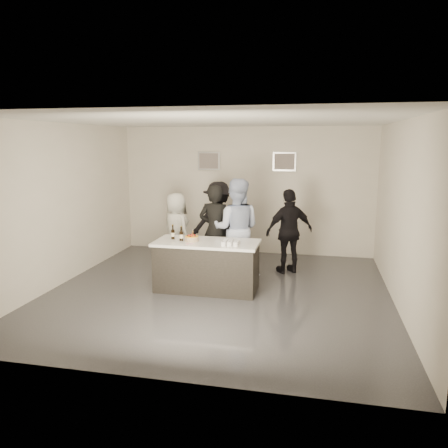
# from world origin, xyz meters

# --- Properties ---
(floor) EXTENTS (6.00, 6.00, 0.00)m
(floor) POSITION_xyz_m (0.00, 0.00, 0.00)
(floor) COLOR #3D3D42
(floor) RESTS_ON ground
(ceiling) EXTENTS (6.00, 6.00, 0.00)m
(ceiling) POSITION_xyz_m (0.00, 0.00, 3.00)
(ceiling) COLOR white
(wall_back) EXTENTS (6.00, 0.04, 3.00)m
(wall_back) POSITION_xyz_m (0.00, 3.00, 1.50)
(wall_back) COLOR silver
(wall_back) RESTS_ON ground
(wall_front) EXTENTS (6.00, 0.04, 3.00)m
(wall_front) POSITION_xyz_m (0.00, -3.00, 1.50)
(wall_front) COLOR silver
(wall_front) RESTS_ON ground
(wall_left) EXTENTS (0.04, 6.00, 3.00)m
(wall_left) POSITION_xyz_m (-3.00, 0.00, 1.50)
(wall_left) COLOR silver
(wall_left) RESTS_ON ground
(wall_right) EXTENTS (0.04, 6.00, 3.00)m
(wall_right) POSITION_xyz_m (3.00, 0.00, 1.50)
(wall_right) COLOR silver
(wall_right) RESTS_ON ground
(picture_left) EXTENTS (0.54, 0.04, 0.44)m
(picture_left) POSITION_xyz_m (-0.90, 2.97, 2.20)
(picture_left) COLOR #B2B2B7
(picture_left) RESTS_ON wall_back
(picture_right) EXTENTS (0.54, 0.04, 0.44)m
(picture_right) POSITION_xyz_m (0.90, 2.97, 2.20)
(picture_right) COLOR #B2B2B7
(picture_right) RESTS_ON wall_back
(bar_counter) EXTENTS (1.86, 0.86, 0.90)m
(bar_counter) POSITION_xyz_m (-0.23, 0.09, 0.45)
(bar_counter) COLOR white
(bar_counter) RESTS_ON ground
(cake) EXTENTS (0.25, 0.25, 0.08)m
(cake) POSITION_xyz_m (-0.50, 0.06, 0.94)
(cake) COLOR orange
(cake) RESTS_ON bar_counter
(beer_bottle_a) EXTENTS (0.07, 0.07, 0.26)m
(beer_bottle_a) POSITION_xyz_m (-0.88, 0.15, 1.03)
(beer_bottle_a) COLOR black
(beer_bottle_a) RESTS_ON bar_counter
(beer_bottle_b) EXTENTS (0.07, 0.07, 0.26)m
(beer_bottle_b) POSITION_xyz_m (-0.68, 0.03, 1.03)
(beer_bottle_b) COLOR black
(beer_bottle_b) RESTS_ON bar_counter
(tumbler_cluster) EXTENTS (0.30, 0.30, 0.08)m
(tumbler_cluster) POSITION_xyz_m (0.24, -0.07, 0.94)
(tumbler_cluster) COLOR #BF6E12
(tumbler_cluster) RESTS_ON bar_counter
(candles) EXTENTS (0.24, 0.08, 0.01)m
(candles) POSITION_xyz_m (-0.52, -0.18, 0.90)
(candles) COLOR pink
(candles) RESTS_ON bar_counter
(person_main_black) EXTENTS (0.70, 0.49, 1.83)m
(person_main_black) POSITION_xyz_m (-0.27, 0.95, 0.92)
(person_main_black) COLOR black
(person_main_black) RESTS_ON ground
(person_main_blue) EXTENTS (1.00, 0.80, 1.96)m
(person_main_blue) POSITION_xyz_m (0.15, 0.94, 0.98)
(person_main_blue) COLOR #B4C4EC
(person_main_blue) RESTS_ON ground
(person_guest_left) EXTENTS (0.93, 0.88, 1.60)m
(person_guest_left) POSITION_xyz_m (-1.24, 1.41, 0.80)
(person_guest_left) COLOR silver
(person_guest_left) RESTS_ON ground
(person_guest_right) EXTENTS (1.09, 0.87, 1.73)m
(person_guest_right) POSITION_xyz_m (1.15, 1.48, 0.86)
(person_guest_right) COLOR black
(person_guest_right) RESTS_ON ground
(person_guest_back) EXTENTS (1.33, 1.05, 1.80)m
(person_guest_back) POSITION_xyz_m (-0.44, 1.98, 0.90)
(person_guest_back) COLOR black
(person_guest_back) RESTS_ON ground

